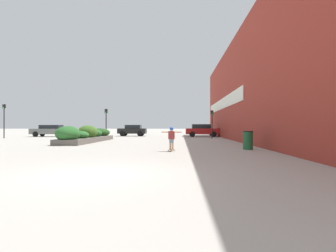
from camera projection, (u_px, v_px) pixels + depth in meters
ground_plane at (94, 175)px, 7.16m from camera, size 300.00×300.00×0.00m
building_wall_right at (241, 86)px, 22.51m from camera, size 0.67×41.85×9.59m
planter_box at (87, 135)px, 22.42m from camera, size 2.03×9.57×1.43m
skateboard at (171, 150)px, 14.00m from camera, size 0.38×0.73×0.09m
skateboarder at (171, 136)px, 14.00m from camera, size 1.10×0.38×1.21m
trash_bin at (248, 140)px, 15.02m from camera, size 0.57×0.57×1.06m
car_leftmost at (50, 130)px, 34.26m from camera, size 4.70×1.88×1.53m
car_center_left at (133, 130)px, 36.14m from camera, size 3.82×1.86×1.54m
car_center_right at (202, 130)px, 33.81m from camera, size 4.33×1.89×1.62m
traffic_light_left at (106, 118)px, 28.87m from camera, size 0.28×0.30×3.27m
traffic_light_right at (212, 119)px, 28.47m from camera, size 0.28×0.30×3.08m
traffic_light_far_left at (4, 115)px, 29.58m from camera, size 0.28×0.30×3.85m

